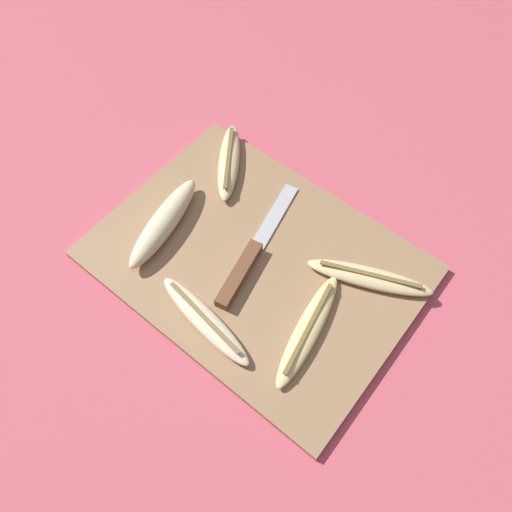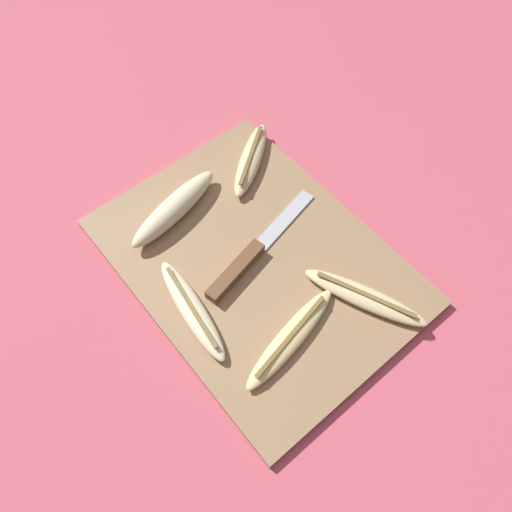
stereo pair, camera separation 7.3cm
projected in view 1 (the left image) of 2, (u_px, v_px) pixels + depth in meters
The scene contains 8 objects.
ground_plane at pixel (256, 263), 0.75m from camera, with size 4.00×4.00×0.00m, color #C65160.
cutting_board at pixel (256, 261), 0.75m from camera, with size 0.46×0.34×0.01m.
knife at pixel (246, 264), 0.73m from camera, with size 0.07×0.24×0.02m.
banana_golden_short at pixel (308, 330), 0.68m from camera, with size 0.07×0.19×0.02m.
banana_cream_curved at pixel (164, 222), 0.75m from camera, with size 0.08×0.18×0.03m.
banana_mellow_near at pixel (229, 162), 0.82m from camera, with size 0.12×0.15×0.02m.
banana_ripe_center at pixel (369, 277), 0.72m from camera, with size 0.18×0.10×0.02m.
banana_pale_long at pixel (205, 320), 0.68m from camera, with size 0.18×0.06×0.02m.
Camera 1 is at (0.23, -0.29, 0.65)m, focal length 35.00 mm.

